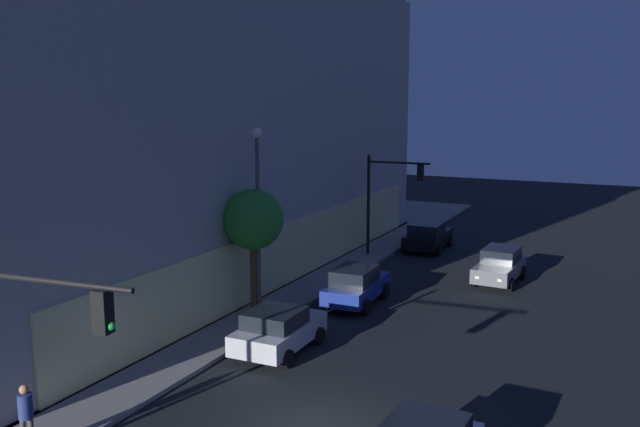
{
  "coord_description": "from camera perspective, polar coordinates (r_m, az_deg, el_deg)",
  "views": [
    {
      "loc": [
        -15.65,
        -7.73,
        9.08
      ],
      "look_at": [
        5.98,
        2.74,
        4.92
      ],
      "focal_mm": 38.14,
      "sensor_mm": 36.0,
      "label": 1
    }
  ],
  "objects": [
    {
      "name": "traffic_light_far_corner",
      "position": [
        38.08,
        5.72,
        2.03
      ],
      "size": [
        0.36,
        3.61,
        5.68
      ],
      "color": "black",
      "rests_on": "sidewalk_corner"
    },
    {
      "name": "pedestrian_waiting",
      "position": [
        19.23,
        -23.46,
        -15.08
      ],
      "size": [
        0.36,
        0.36,
        1.83
      ],
      "color": "#4C473D",
      "rests_on": "sidewalk_corner"
    },
    {
      "name": "car_black",
      "position": [
        41.05,
        9.01,
        -1.86
      ],
      "size": [
        4.43,
        2.3,
        1.66
      ],
      "color": "black",
      "rests_on": "ground"
    },
    {
      "name": "car_blue",
      "position": [
        30.08,
        3.05,
        -6.01
      ],
      "size": [
        4.39,
        2.15,
        1.71
      ],
      "color": "navy",
      "rests_on": "ground"
    },
    {
      "name": "street_lamp_sidewalk",
      "position": [
        27.81,
        -5.25,
        1.37
      ],
      "size": [
        0.44,
        0.44,
        7.7
      ],
      "color": "#494949",
      "rests_on": "sidewalk_corner"
    },
    {
      "name": "traffic_light_near_corner",
      "position": [
        16.18,
        -24.86,
        -9.39
      ],
      "size": [
        0.67,
        5.01,
        5.81
      ],
      "color": "black",
      "rests_on": "sidewalk_corner"
    },
    {
      "name": "modern_building",
      "position": [
        41.1,
        -20.63,
        9.29
      ],
      "size": [
        34.92,
        29.17,
        18.42
      ],
      "color": "#4C4C51",
      "rests_on": "ground"
    },
    {
      "name": "sidewalk_tree",
      "position": [
        28.09,
        -5.61,
        -0.59
      ],
      "size": [
        2.52,
        2.52,
        5.18
      ],
      "color": "brown",
      "rests_on": "sidewalk_corner"
    },
    {
      "name": "car_grey",
      "position": [
        34.68,
        14.85,
        -4.22
      ],
      "size": [
        4.23,
        2.13,
        1.69
      ],
      "color": "slate",
      "rests_on": "ground"
    },
    {
      "name": "car_silver",
      "position": [
        24.72,
        -3.54,
        -9.71
      ],
      "size": [
        4.06,
        2.26,
        1.61
      ],
      "color": "#B7BABF",
      "rests_on": "ground"
    }
  ]
}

